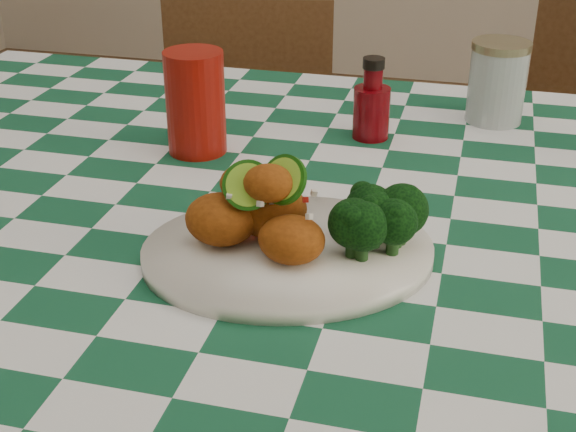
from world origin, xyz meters
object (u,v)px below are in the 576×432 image
(plate, at_px, (288,253))
(ketchup_bottle, at_px, (372,98))
(mason_jar, at_px, (497,82))
(wooden_chair_left, at_px, (247,202))
(fried_chicken_pile, at_px, (271,205))
(red_tumbler, at_px, (195,103))

(plate, distance_m, ketchup_bottle, 0.39)
(mason_jar, relative_size, wooden_chair_left, 0.15)
(ketchup_bottle, bearing_deg, mason_jar, 33.69)
(fried_chicken_pile, bearing_deg, wooden_chair_left, 109.36)
(plate, xyz_separation_m, wooden_chair_left, (-0.31, 0.82, -0.37))
(mason_jar, distance_m, wooden_chair_left, 0.74)
(red_tumbler, distance_m, mason_jar, 0.47)
(wooden_chair_left, bearing_deg, mason_jar, -45.52)
(fried_chicken_pile, distance_m, ketchup_bottle, 0.38)
(plate, bearing_deg, red_tumbler, 127.12)
(mason_jar, bearing_deg, plate, -112.44)
(plate, relative_size, red_tumbler, 2.19)
(red_tumbler, bearing_deg, fried_chicken_pile, -55.45)
(plate, xyz_separation_m, mason_jar, (0.21, 0.50, 0.05))
(plate, bearing_deg, mason_jar, 67.56)
(ketchup_bottle, distance_m, mason_jar, 0.21)
(red_tumbler, distance_m, wooden_chair_left, 0.72)
(red_tumbler, relative_size, wooden_chair_left, 0.17)
(ketchup_bottle, height_order, mason_jar, mason_jar)
(plate, xyz_separation_m, red_tumbler, (-0.20, 0.27, 0.06))
(fried_chicken_pile, relative_size, ketchup_bottle, 1.22)
(fried_chicken_pile, relative_size, red_tumbler, 1.02)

